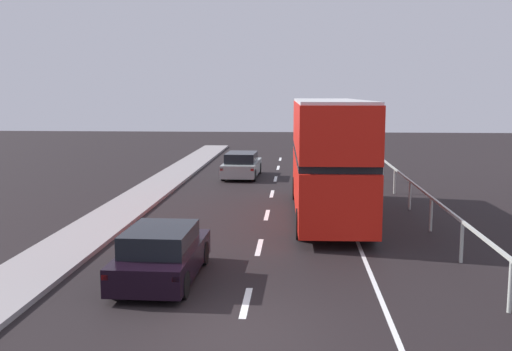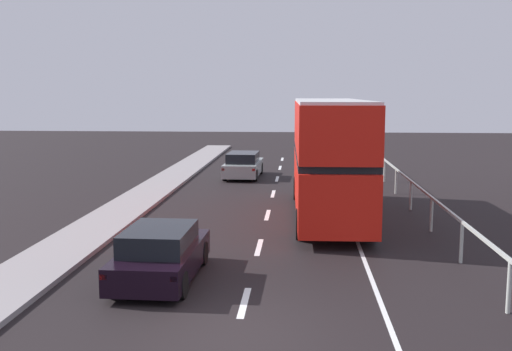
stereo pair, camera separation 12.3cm
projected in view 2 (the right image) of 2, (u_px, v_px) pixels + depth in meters
ground_plane at (237, 333)px, 11.93m from camera, size 74.58×120.00×0.10m
lane_paint_markings at (320, 230)px, 20.64m from camera, size 3.21×46.00×0.01m
bridge_side_railing at (432, 203)px, 20.26m from camera, size 0.10×42.00×1.20m
double_decker_bus_red at (329, 155)px, 22.41m from camera, size 2.71×10.27×4.43m
hatchback_car_near at (161, 254)px, 15.06m from camera, size 1.88×4.18×1.38m
sedan_car_ahead at (243, 165)px, 33.32m from camera, size 1.97×4.46×1.40m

